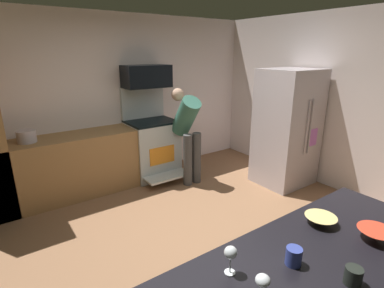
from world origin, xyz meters
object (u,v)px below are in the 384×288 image
at_px(mixing_bowl_large, 376,235).
at_px(mug_tea, 353,276).
at_px(microwave, 147,76).
at_px(mug_coffee, 294,256).
at_px(person_cook, 187,129).
at_px(wine_glass_near, 231,254).
at_px(wine_glass_mid, 263,282).
at_px(refrigerator, 287,128).
at_px(mixing_bowl_prep, 320,220).
at_px(oven_range, 152,147).
at_px(stock_pot, 27,136).

relative_size(mixing_bowl_large, mug_tea, 2.39).
relative_size(microwave, mug_coffee, 7.18).
distance_m(microwave, person_cook, 1.06).
bearing_deg(person_cook, mug_tea, -109.73).
xyz_separation_m(microwave, mixing_bowl_large, (-0.29, -3.67, -0.72)).
xyz_separation_m(wine_glass_near, wine_glass_mid, (-0.01, -0.23, -0.00)).
distance_m(mug_coffee, mug_tea, 0.29).
bearing_deg(mug_tea, refrigerator, 43.31).
relative_size(microwave, mixing_bowl_prep, 3.48).
relative_size(oven_range, mixing_bowl_prep, 6.95).
height_order(mixing_bowl_large, mug_tea, mug_tea).
xyz_separation_m(oven_range, refrigerator, (1.60, -1.44, 0.39)).
relative_size(oven_range, stock_pot, 6.33).
bearing_deg(stock_pot, person_cook, -14.13).
height_order(mixing_bowl_large, wine_glass_mid, wine_glass_mid).
relative_size(oven_range, mug_coffee, 14.33).
relative_size(oven_range, mug_tea, 15.66).
bearing_deg(wine_glass_mid, stock_pot, 98.84).
relative_size(mixing_bowl_large, mixing_bowl_prep, 1.06).
bearing_deg(refrigerator, wine_glass_mid, -144.20).
distance_m(wine_glass_mid, stock_pot, 3.56).
distance_m(wine_glass_near, stock_pot, 3.33).
height_order(mixing_bowl_prep, stock_pot, stock_pot).
height_order(refrigerator, mixing_bowl_prep, refrigerator).
height_order(mug_tea, stock_pot, stock_pot).
bearing_deg(mug_tea, mixing_bowl_prep, 48.06).
bearing_deg(mixing_bowl_prep, mug_coffee, -163.39).
distance_m(microwave, mixing_bowl_large, 3.75).
bearing_deg(stock_pot, mixing_bowl_large, -67.24).
bearing_deg(person_cook, microwave, 119.50).
height_order(microwave, wine_glass_near, microwave).
distance_m(oven_range, wine_glass_mid, 3.75).
distance_m(mixing_bowl_large, mug_tea, 0.50).
relative_size(wine_glass_near, mug_coffee, 1.60).
distance_m(mixing_bowl_prep, stock_pot, 3.57).
distance_m(microwave, mug_coffee, 3.70).
distance_m(mixing_bowl_large, stock_pot, 3.90).
bearing_deg(mug_coffee, mug_tea, -64.68).
relative_size(microwave, wine_glass_mid, 4.75).
bearing_deg(mug_tea, mixing_bowl_large, 12.45).
xyz_separation_m(microwave, mixing_bowl_prep, (-0.41, -3.37, -0.72)).
distance_m(refrigerator, mixing_bowl_large, 2.85).
bearing_deg(microwave, refrigerator, -43.89).
xyz_separation_m(microwave, wine_glass_mid, (-1.25, -3.59, -0.63)).
bearing_deg(stock_pot, wine_glass_mid, -81.16).
xyz_separation_m(refrigerator, person_cook, (-1.25, 0.92, -0.02)).
height_order(oven_range, mug_coffee, oven_range).
xyz_separation_m(mug_tea, stock_pot, (-1.02, 3.70, 0.03)).
xyz_separation_m(mixing_bowl_prep, wine_glass_mid, (-0.84, -0.23, 0.09)).
xyz_separation_m(wine_glass_mid, mug_tea, (0.47, -0.19, -0.07)).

